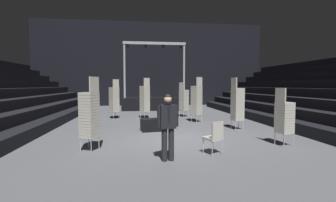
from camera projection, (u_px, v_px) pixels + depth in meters
ground_plane at (173, 139)px, 9.11m from camera, size 22.00×30.00×0.10m
arena_end_wall at (151, 64)px, 23.70m from camera, size 22.00×0.30×8.00m
stage_riser at (154, 102)px, 20.12m from camera, size 5.06×3.10×5.24m
man_with_tie at (168, 123)px, 6.32m from camera, size 0.57×0.27×1.74m
chair_stack_front_left at (114, 99)px, 14.36m from camera, size 0.62×0.62×2.31m
chair_stack_front_right at (197, 100)px, 13.02m from camera, size 0.61×0.61×2.39m
chair_stack_mid_left at (284, 117)px, 7.97m from camera, size 0.53×0.53×1.88m
chair_stack_mid_right at (184, 100)px, 15.22m from camera, size 0.61×0.61×2.14m
chair_stack_mid_centre at (145, 98)px, 14.51m from camera, size 0.61×0.61×2.39m
chair_stack_rear_left at (237, 104)px, 10.88m from camera, size 0.51×0.51×2.31m
chair_stack_rear_right at (89, 114)px, 7.32m from camera, size 0.59×0.59×2.22m
equipment_road_case at (152, 125)px, 10.50m from camera, size 0.99×0.75×0.53m
loose_chair_near_man at (214, 136)px, 6.97m from camera, size 0.59×0.59×0.95m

